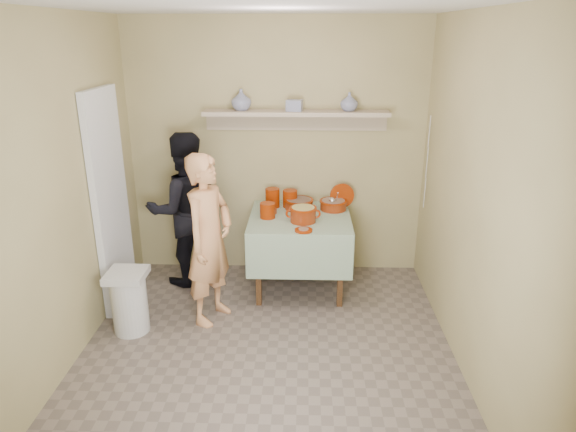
{
  "coord_description": "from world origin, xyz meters",
  "views": [
    {
      "loc": [
        0.28,
        -3.39,
        2.44
      ],
      "look_at": [
        0.15,
        0.75,
        0.95
      ],
      "focal_mm": 32.0,
      "sensor_mm": 36.0,
      "label": 1
    }
  ],
  "objects_px": {
    "cazuela_rice": "(303,213)",
    "person_cook": "(209,240)",
    "serving_table": "(300,227)",
    "trash_bin": "(129,301)",
    "person_helper": "(185,210)"
  },
  "relations": [
    {
      "from": "serving_table",
      "to": "trash_bin",
      "type": "bearing_deg",
      "value": -149.09
    },
    {
      "from": "person_cook",
      "to": "cazuela_rice",
      "type": "distance_m",
      "value": 0.93
    },
    {
      "from": "person_helper",
      "to": "cazuela_rice",
      "type": "xyz_separation_m",
      "value": [
        1.17,
        -0.26,
        0.07
      ]
    },
    {
      "from": "cazuela_rice",
      "to": "person_cook",
      "type": "bearing_deg",
      "value": -149.9
    },
    {
      "from": "person_helper",
      "to": "person_cook",
      "type": "bearing_deg",
      "value": 93.66
    },
    {
      "from": "person_cook",
      "to": "trash_bin",
      "type": "distance_m",
      "value": 0.85
    },
    {
      "from": "person_cook",
      "to": "cazuela_rice",
      "type": "relative_size",
      "value": 4.59
    },
    {
      "from": "serving_table",
      "to": "cazuela_rice",
      "type": "relative_size",
      "value": 2.95
    },
    {
      "from": "serving_table",
      "to": "cazuela_rice",
      "type": "xyz_separation_m",
      "value": [
        0.03,
        -0.16,
        0.2
      ]
    },
    {
      "from": "person_cook",
      "to": "trash_bin",
      "type": "bearing_deg",
      "value": 133.9
    },
    {
      "from": "person_cook",
      "to": "cazuela_rice",
      "type": "height_order",
      "value": "person_cook"
    },
    {
      "from": "serving_table",
      "to": "trash_bin",
      "type": "height_order",
      "value": "serving_table"
    },
    {
      "from": "serving_table",
      "to": "trash_bin",
      "type": "relative_size",
      "value": 1.74
    },
    {
      "from": "cazuela_rice",
      "to": "trash_bin",
      "type": "xyz_separation_m",
      "value": [
        -1.47,
        -0.71,
        -0.56
      ]
    },
    {
      "from": "person_cook",
      "to": "serving_table",
      "type": "height_order",
      "value": "person_cook"
    }
  ]
}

